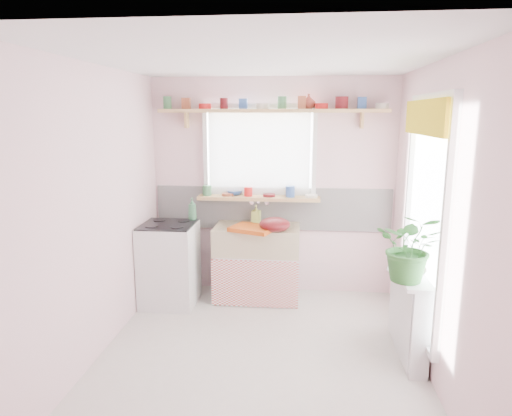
# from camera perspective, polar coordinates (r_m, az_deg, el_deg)

# --- Properties ---
(room) EXTENTS (3.20, 3.20, 3.20)m
(room) POSITION_cam_1_polar(r_m,az_deg,el_deg) (4.57, 9.75, 2.49)
(room) COLOR silver
(room) RESTS_ON ground
(sink_unit) EXTENTS (0.95, 0.65, 1.11)m
(sink_unit) POSITION_cam_1_polar(r_m,az_deg,el_deg) (5.23, 0.13, -6.77)
(sink_unit) COLOR white
(sink_unit) RESTS_ON ground
(cooker) EXTENTS (0.58, 0.58, 0.93)m
(cooker) POSITION_cam_1_polar(r_m,az_deg,el_deg) (5.17, -10.76, -6.86)
(cooker) COLOR white
(cooker) RESTS_ON ground
(radiator_ledge) EXTENTS (0.22, 0.95, 0.78)m
(radiator_ledge) POSITION_cam_1_polar(r_m,az_deg,el_deg) (4.30, 18.56, -12.09)
(radiator_ledge) COLOR white
(radiator_ledge) RESTS_ON ground
(windowsill) EXTENTS (1.40, 0.22, 0.04)m
(windowsill) POSITION_cam_1_polar(r_m,az_deg,el_deg) (5.23, 0.33, 1.26)
(windowsill) COLOR #D7B46E
(windowsill) RESTS_ON room
(pine_shelf) EXTENTS (2.52, 0.24, 0.04)m
(pine_shelf) POSITION_cam_1_polar(r_m,az_deg,el_deg) (5.12, 2.04, 12.05)
(pine_shelf) COLOR #D7B46E
(pine_shelf) RESTS_ON room
(shelf_crockery) EXTENTS (2.47, 0.11, 0.12)m
(shelf_crockery) POSITION_cam_1_polar(r_m,az_deg,el_deg) (5.13, 1.56, 12.88)
(shelf_crockery) COLOR #3F7F4C
(shelf_crockery) RESTS_ON pine_shelf
(sill_crockery) EXTENTS (1.35, 0.11, 0.12)m
(sill_crockery) POSITION_cam_1_polar(r_m,az_deg,el_deg) (5.22, -0.21, 2.06)
(sill_crockery) COLOR #3F7F4C
(sill_crockery) RESTS_ON windowsill
(dish_tray) EXTENTS (0.54, 0.47, 0.04)m
(dish_tray) POSITION_cam_1_polar(r_m,az_deg,el_deg) (4.92, -0.43, -2.60)
(dish_tray) COLOR #CA5111
(dish_tray) RESTS_ON sink_unit
(colander) EXTENTS (0.35, 0.35, 0.15)m
(colander) POSITION_cam_1_polar(r_m,az_deg,el_deg) (4.89, 2.35, -2.07)
(colander) COLOR #5C0F13
(colander) RESTS_ON sink_unit
(jade_plant) EXTENTS (0.63, 0.59, 0.57)m
(jade_plant) POSITION_cam_1_polar(r_m,az_deg,el_deg) (3.80, 18.81, -4.64)
(jade_plant) COLOR #2D6A2A
(jade_plant) RESTS_ON radiator_ledge
(fruit_bowl) EXTENTS (0.40, 0.40, 0.08)m
(fruit_bowl) POSITION_cam_1_polar(r_m,az_deg,el_deg) (3.95, 18.31, -7.73)
(fruit_bowl) COLOR silver
(fruit_bowl) RESTS_ON radiator_ledge
(herb_pot) EXTENTS (0.11, 0.08, 0.19)m
(herb_pot) POSITION_cam_1_polar(r_m,az_deg,el_deg) (3.93, 18.38, -6.98)
(herb_pot) COLOR #2F6126
(herb_pot) RESTS_ON radiator_ledge
(soap_bottle_sink) EXTENTS (0.11, 0.11, 0.20)m
(soap_bottle_sink) POSITION_cam_1_polar(r_m,az_deg,el_deg) (5.29, 0.02, -0.71)
(soap_bottle_sink) COLOR #C5DA61
(soap_bottle_sink) RESTS_ON sink_unit
(sill_cup) EXTENTS (0.15, 0.15, 0.10)m
(sill_cup) POSITION_cam_1_polar(r_m,az_deg,el_deg) (5.26, 4.18, 2.05)
(sill_cup) COLOR silver
(sill_cup) RESTS_ON windowsill
(sill_bowl) EXTENTS (0.23, 0.23, 0.05)m
(sill_bowl) POSITION_cam_1_polar(r_m,az_deg,el_deg) (5.32, -2.66, 1.93)
(sill_bowl) COLOR #335DA7
(sill_bowl) RESTS_ON windowsill
(shelf_vase) EXTENTS (0.17, 0.17, 0.16)m
(shelf_vase) POSITION_cam_1_polar(r_m,az_deg,el_deg) (5.17, 6.59, 13.09)
(shelf_vase) COLOR #983C2F
(shelf_vase) RESTS_ON pine_shelf
(cooker_bottle) EXTENTS (0.10, 0.10, 0.25)m
(cooker_bottle) POSITION_cam_1_polar(r_m,az_deg,el_deg) (5.17, -7.97, -0.11)
(cooker_bottle) COLOR #3E7D53
(cooker_bottle) RESTS_ON cooker
(fruit) EXTENTS (0.20, 0.14, 0.10)m
(fruit) POSITION_cam_1_polar(r_m,az_deg,el_deg) (3.94, 18.43, -6.87)
(fruit) COLOR orange
(fruit) RESTS_ON fruit_bowl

